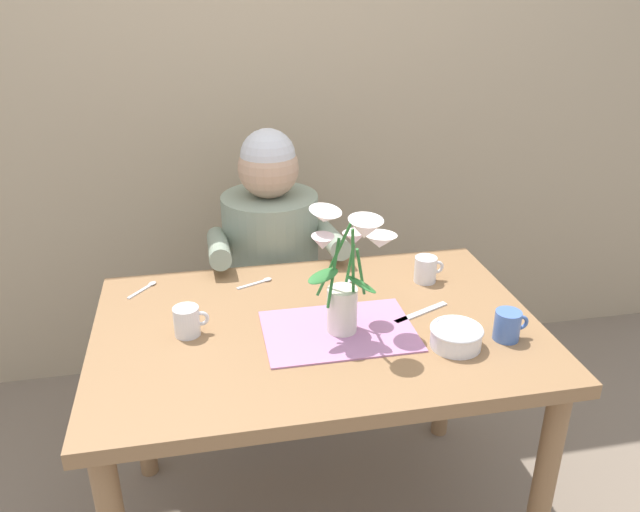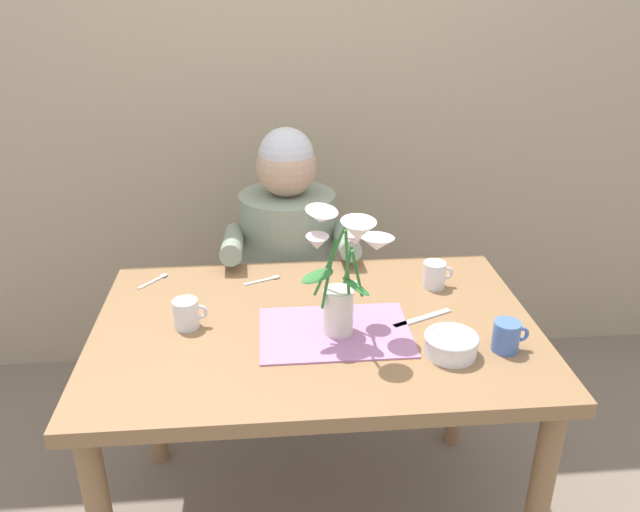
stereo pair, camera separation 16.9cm
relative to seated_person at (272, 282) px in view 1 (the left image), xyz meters
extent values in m
cube|color=tan|center=(0.05, 0.43, 0.69)|extent=(4.00, 0.10, 2.50)
cube|color=olive|center=(0.05, -0.62, 0.16)|extent=(1.20, 0.80, 0.04)
cylinder|color=olive|center=(0.59, -0.96, -0.21)|extent=(0.06, 0.06, 0.70)
cylinder|color=olive|center=(-0.49, -0.28, -0.21)|extent=(0.06, 0.06, 0.70)
cylinder|color=olive|center=(0.59, -0.28, -0.21)|extent=(0.06, 0.06, 0.70)
cylinder|color=#4C4C56|center=(0.00, 0.00, -0.36)|extent=(0.30, 0.30, 0.40)
cylinder|color=gray|center=(0.00, 0.00, 0.09)|extent=(0.34, 0.34, 0.50)
sphere|color=tan|center=(0.00, 0.00, 0.44)|extent=(0.21, 0.21, 0.21)
sphere|color=silver|center=(0.00, 0.00, 0.48)|extent=(0.19, 0.19, 0.19)
cylinder|color=gray|center=(-0.19, -0.14, 0.22)|extent=(0.07, 0.33, 0.12)
cylinder|color=gray|center=(0.19, -0.14, 0.22)|extent=(0.07, 0.33, 0.12)
cube|color=#B275A3|center=(0.10, -0.67, 0.18)|extent=(0.40, 0.28, 0.00)
cylinder|color=silver|center=(0.11, -0.67, 0.24)|extent=(0.08, 0.08, 0.13)
cylinder|color=#2D7533|center=(0.15, -0.67, 0.35)|extent=(0.04, 0.06, 0.16)
cone|color=white|center=(0.20, -0.67, 0.43)|extent=(0.12, 0.12, 0.04)
sphere|color=#E5D14C|center=(0.20, -0.67, 0.44)|extent=(0.02, 0.02, 0.02)
cylinder|color=#2D7533|center=(0.13, -0.63, 0.34)|extent=(0.03, 0.01, 0.15)
cone|color=silver|center=(0.16, -0.59, 0.41)|extent=(0.10, 0.09, 0.04)
sphere|color=#E5D14C|center=(0.16, -0.59, 0.42)|extent=(0.02, 0.02, 0.02)
cylinder|color=#2D7533|center=(0.08, -0.66, 0.38)|extent=(0.08, 0.06, 0.22)
cone|color=white|center=(0.06, -0.65, 0.50)|extent=(0.12, 0.12, 0.05)
sphere|color=#E5D14C|center=(0.06, -0.65, 0.51)|extent=(0.02, 0.02, 0.02)
cylinder|color=#2D7533|center=(0.08, -0.68, 0.36)|extent=(0.05, 0.05, 0.18)
cone|color=silver|center=(0.05, -0.68, 0.45)|extent=(0.06, 0.07, 0.04)
sphere|color=#E5D14C|center=(0.05, -0.68, 0.45)|extent=(0.02, 0.02, 0.02)
cylinder|color=#2D7533|center=(0.12, -0.70, 0.38)|extent=(0.03, 0.06, 0.23)
cone|color=white|center=(0.14, -0.74, 0.50)|extent=(0.10, 0.11, 0.06)
sphere|color=#E5D14C|center=(0.14, -0.74, 0.50)|extent=(0.02, 0.02, 0.02)
ellipsoid|color=#2D7533|center=(0.14, -0.71, 0.34)|extent=(0.09, 0.09, 0.04)
ellipsoid|color=#2D7533|center=(0.05, -0.69, 0.36)|extent=(0.10, 0.07, 0.03)
cylinder|color=white|center=(0.38, -0.79, 0.20)|extent=(0.13, 0.13, 0.05)
torus|color=white|center=(0.38, -0.79, 0.23)|extent=(0.14, 0.14, 0.01)
cube|color=silver|center=(0.35, -0.62, 0.18)|extent=(0.18, 0.09, 0.00)
cylinder|color=silver|center=(0.42, -0.43, 0.22)|extent=(0.07, 0.07, 0.08)
torus|color=silver|center=(0.46, -0.43, 0.22)|extent=(0.04, 0.01, 0.04)
cylinder|color=silver|center=(-0.30, -0.60, 0.22)|extent=(0.07, 0.07, 0.08)
torus|color=silver|center=(-0.26, -0.60, 0.22)|extent=(0.04, 0.01, 0.04)
cylinder|color=#476BB7|center=(0.52, -0.78, 0.22)|extent=(0.07, 0.07, 0.08)
torus|color=#476BB7|center=(0.56, -0.78, 0.22)|extent=(0.04, 0.01, 0.04)
cube|color=silver|center=(-0.10, -0.35, 0.18)|extent=(0.10, 0.05, 0.00)
ellipsoid|color=silver|center=(-0.05, -0.33, 0.18)|extent=(0.03, 0.03, 0.01)
cube|color=silver|center=(0.17, -0.44, 0.18)|extent=(0.05, 0.10, 0.00)
ellipsoid|color=silver|center=(0.19, -0.39, 0.18)|extent=(0.03, 0.03, 0.01)
cube|color=silver|center=(-0.44, -0.33, 0.18)|extent=(0.07, 0.08, 0.00)
ellipsoid|color=silver|center=(-0.40, -0.29, 0.18)|extent=(0.03, 0.03, 0.01)
camera|label=1|loc=(-0.23, -2.07, 1.06)|focal=35.43mm
camera|label=2|loc=(-0.06, -2.10, 1.06)|focal=35.43mm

